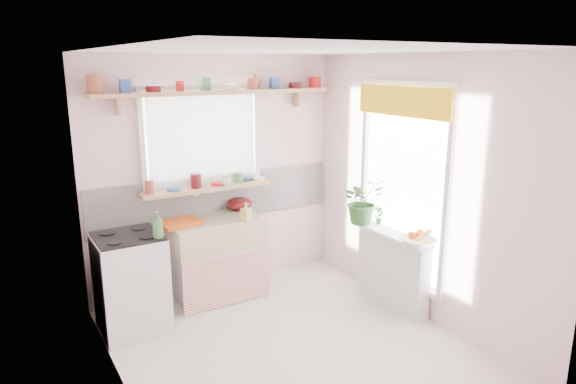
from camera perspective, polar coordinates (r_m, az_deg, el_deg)
room at (r=5.19m, az=1.90°, el=2.61°), size 3.20×3.20×3.20m
sink_unit at (r=5.46m, az=-7.93°, el=-7.22°), size 0.95×0.65×1.11m
cooker at (r=4.96m, az=-17.06°, el=-9.61°), size 0.58×0.58×0.93m
radiator_ledge at (r=5.35m, az=11.53°, el=-8.23°), size 0.22×0.95×0.78m
windowsill at (r=5.41m, az=-8.97°, el=0.42°), size 1.40×0.22×0.04m
pine_shelf at (r=5.32m, az=-7.81°, el=10.92°), size 2.52×0.24×0.04m
shelf_crockery at (r=5.30m, az=-8.07°, el=11.71°), size 2.47×0.11×0.12m
sill_crockery at (r=5.38m, az=-9.48°, el=1.12°), size 1.35×0.11×0.12m
dish_tray at (r=5.20m, az=-11.94°, el=-3.37°), size 0.43×0.34×0.04m
colander at (r=5.63m, az=-5.43°, el=-1.29°), size 0.29×0.29×0.13m
jade_plant at (r=5.38m, az=8.29°, el=-0.97°), size 0.49×0.45×0.49m
fruit_bowl at (r=4.88m, az=14.17°, el=-5.36°), size 0.37×0.37×0.08m
herb_pot at (r=5.40m, az=10.04°, el=-2.53°), size 0.11×0.08×0.20m
soap_bottle_sink at (r=5.23m, az=-4.68°, el=-2.17°), size 0.11×0.11×0.19m
sill_cup at (r=5.41m, az=-6.94°, el=1.18°), size 0.12×0.12×0.09m
sill_bowl at (r=5.64m, az=-4.88°, el=1.59°), size 0.21×0.21×0.05m
shelf_vase at (r=5.56m, az=-3.74°, el=12.17°), size 0.16×0.16×0.16m
cooker_bottle at (r=4.63m, az=-14.29°, el=-3.53°), size 0.11×0.11×0.24m
fruit at (r=4.87m, az=14.21°, el=-4.65°), size 0.20×0.14×0.10m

